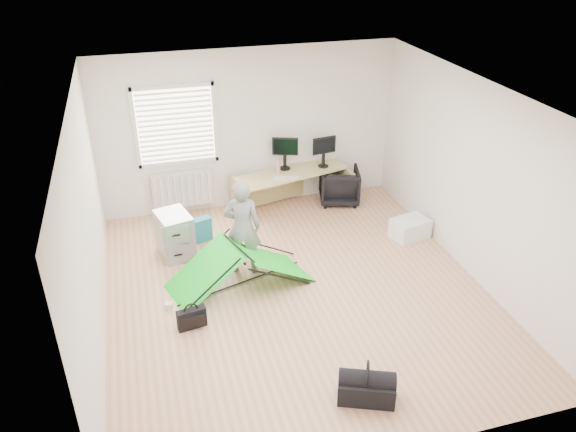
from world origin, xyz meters
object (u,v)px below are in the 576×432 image
object	(u,v)px
thermos	(278,166)
kite	(240,266)
monitor_left	(285,158)
laptop_bag	(192,318)
desk	(292,189)
office_chair	(339,185)
duffel_bag	(366,389)
storage_crate	(410,228)
person	(242,227)
filing_cabinet	(175,235)
monitor_right	(323,156)

from	to	relation	value
thermos	kite	xyz separation A→B (m)	(-1.10, -2.06, -0.49)
monitor_left	laptop_bag	world-z (taller)	monitor_left
desk	monitor_left	size ratio (longest dim) A/B	4.45
office_chair	laptop_bag	bearing A→B (deg)	57.67
monitor_left	duffel_bag	size ratio (longest dim) A/B	0.73
storage_crate	duffel_bag	xyz separation A→B (m)	(-1.97, -2.93, -0.03)
office_chair	storage_crate	bearing A→B (deg)	128.40
thermos	person	distance (m)	2.00
storage_crate	thermos	bearing A→B (deg)	138.28
filing_cabinet	thermos	bearing A→B (deg)	14.99
desk	laptop_bag	distance (m)	3.47
office_chair	kite	distance (m)	2.96
filing_cabinet	monitor_right	xyz separation A→B (m)	(2.68, 1.08, 0.52)
desk	monitor_right	bearing A→B (deg)	-6.95
person	filing_cabinet	bearing A→B (deg)	-23.94
desk	office_chair	size ratio (longest dim) A/B	2.85
filing_cabinet	laptop_bag	xyz separation A→B (m)	(0.01, -1.75, -0.20)
desk	kite	xyz separation A→B (m)	(-1.33, -2.03, -0.04)
storage_crate	kite	bearing A→B (deg)	-169.57
person	laptop_bag	world-z (taller)	person
duffel_bag	monitor_left	bearing A→B (deg)	107.66
office_chair	laptop_bag	distance (m)	4.02
filing_cabinet	office_chair	xyz separation A→B (m)	(2.95, 0.98, -0.03)
monitor_right	kite	xyz separation A→B (m)	(-1.91, -2.10, -0.57)
laptop_bag	duffel_bag	xyz separation A→B (m)	(1.62, -1.67, -0.01)
storage_crate	laptop_bag	xyz separation A→B (m)	(-3.59, -1.26, -0.02)
desk	storage_crate	distance (m)	2.13
monitor_left	laptop_bag	bearing A→B (deg)	-105.31
filing_cabinet	person	xyz separation A→B (m)	(0.89, -0.70, 0.37)
filing_cabinet	kite	bearing A→B (deg)	-67.26
filing_cabinet	kite	size ratio (longest dim) A/B	0.36
person	office_chair	bearing A→B (deg)	-126.81
person	duffel_bag	world-z (taller)	person
desk	laptop_bag	bearing A→B (deg)	-140.96
storage_crate	monitor_left	bearing A→B (deg)	133.58
monitor_left	office_chair	world-z (taller)	monitor_left
desk	monitor_left	bearing A→B (deg)	103.12
laptop_bag	duffel_bag	world-z (taller)	laptop_bag
filing_cabinet	person	bearing A→B (deg)	-52.40
kite	office_chair	bearing A→B (deg)	25.02
person	storage_crate	size ratio (longest dim) A/B	2.53
thermos	kite	size ratio (longest dim) A/B	0.13
office_chair	laptop_bag	world-z (taller)	office_chair
filing_cabinet	monitor_left	distance (m)	2.39
thermos	person	xyz separation A→B (m)	(-0.98, -1.74, -0.08)
monitor_left	thermos	bearing A→B (deg)	-122.07
filing_cabinet	monitor_right	size ratio (longest dim) A/B	1.63
thermos	storage_crate	distance (m)	2.40
thermos	office_chair	xyz separation A→B (m)	(1.09, -0.07, -0.47)
monitor_left	kite	bearing A→B (deg)	-100.60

